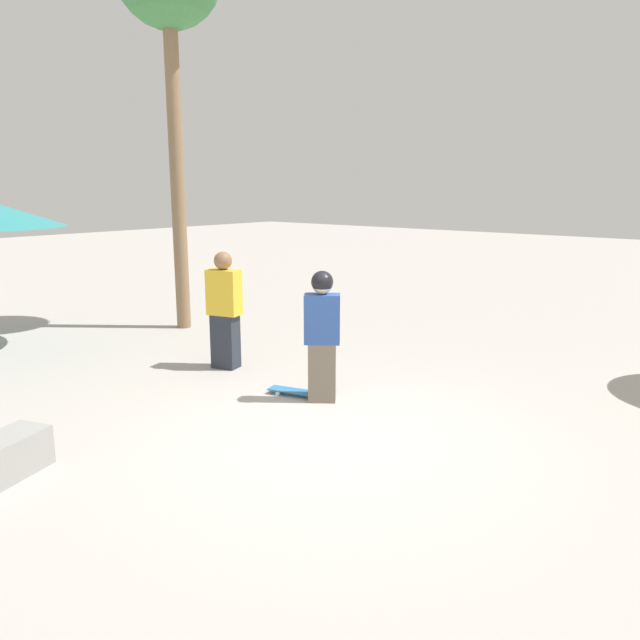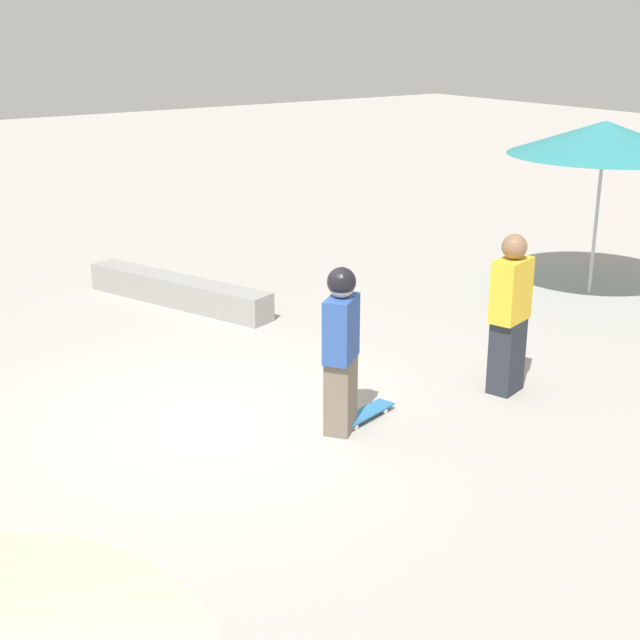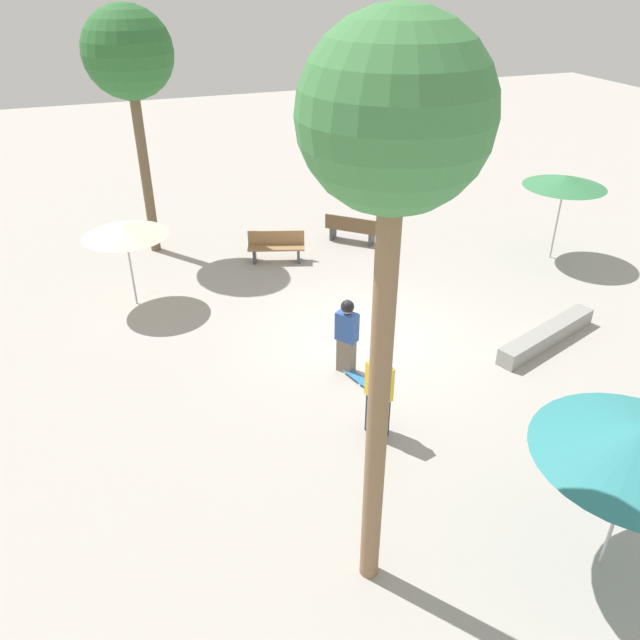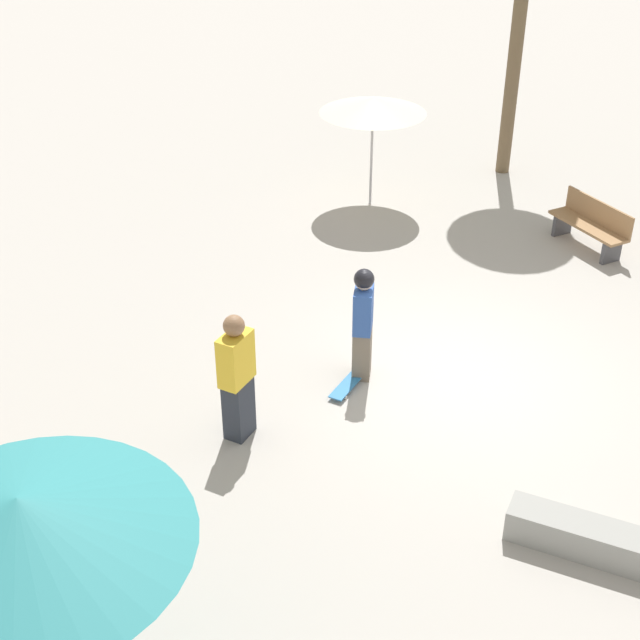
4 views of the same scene
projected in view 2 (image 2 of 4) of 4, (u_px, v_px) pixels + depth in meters
The scene contains 6 objects.
ground_plane at pixel (214, 421), 8.96m from camera, with size 60.00×60.00×0.00m, color #ADA8A0.
skater_main at pixel (341, 345), 8.46m from camera, with size 0.50×0.46×1.66m.
skateboard at pixel (364, 414), 8.98m from camera, with size 0.82×0.41×0.07m.
concrete_ledge at pixel (178, 291), 12.57m from camera, with size 1.46×3.09×0.39m.
shade_umbrella_teal at pixel (604, 138), 12.39m from camera, with size 2.67×2.67×2.51m.
bystander_watching at pixel (510, 315), 9.41m from camera, with size 0.53×0.39×1.74m.
Camera 2 is at (-3.79, -7.31, 3.83)m, focal length 50.00 mm.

